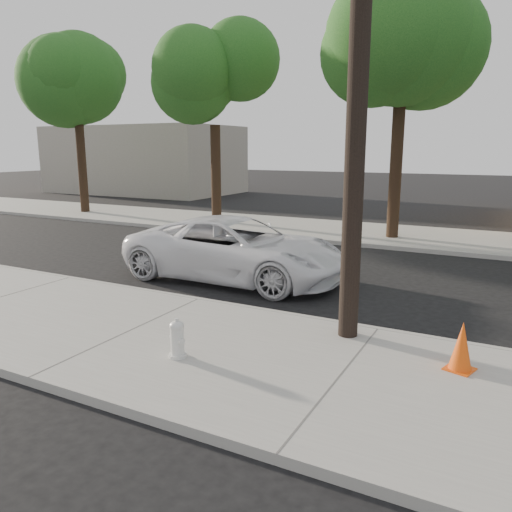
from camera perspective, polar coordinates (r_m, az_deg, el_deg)
name	(u,v)px	position (r m, az deg, el deg)	size (l,w,h in m)	color
ground	(245,283)	(12.93, -1.30, -3.07)	(120.00, 120.00, 0.00)	black
near_sidewalk	(132,333)	(9.57, -14.03, -8.58)	(90.00, 4.40, 0.15)	gray
far_sidewalk	(346,232)	(20.60, 10.25, 2.73)	(90.00, 5.00, 0.15)	gray
curb_near	(199,302)	(11.20, -6.54, -5.19)	(90.00, 0.12, 0.16)	#9E9B93
building_far	(144,160)	(40.43, -12.64, 10.67)	(14.00, 8.00, 5.00)	gray
utility_pole	(359,66)	(8.66, 11.65, 20.52)	(1.40, 0.34, 9.00)	black
tree_a	(77,83)	(27.49, -19.81, 18.08)	(4.65, 4.50, 9.00)	black
tree_b	(216,82)	(22.54, -4.55, 19.19)	(4.34, 4.20, 8.45)	black
tree_c	(408,43)	(19.25, 17.03, 22.21)	(4.96, 4.80, 9.55)	black
police_cruiser	(236,249)	(13.09, -2.29, 0.81)	(2.73, 5.93, 1.65)	white
fire_hydrant	(177,340)	(8.12, -8.99, -9.41)	(0.33, 0.29, 0.60)	silver
traffic_cone	(462,347)	(8.15, 22.44, -9.58)	(0.49, 0.49, 0.76)	#EC4E0C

